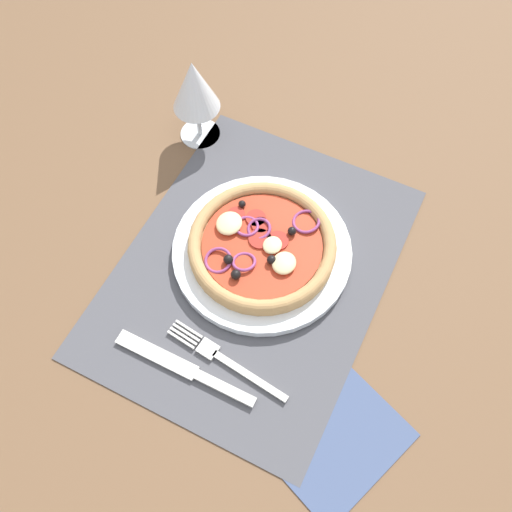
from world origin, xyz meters
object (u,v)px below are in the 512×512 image
at_px(fork, 221,358).
at_px(plate, 263,252).
at_px(wine_glass, 195,88).
at_px(napkin, 333,436).
at_px(pizza, 263,245).
at_px(knife, 183,368).

bearing_deg(fork, plate, -76.64).
relative_size(wine_glass, napkin, 0.94).
bearing_deg(fork, napkin, 178.15).
bearing_deg(pizza, plate, -92.93).
relative_size(plate, pizza, 1.22).
distance_m(pizza, fork, 0.17).
xyz_separation_m(plate, knife, (-0.20, 0.02, -0.00)).
distance_m(knife, wine_glass, 0.40).
xyz_separation_m(pizza, fork, (-0.16, -0.02, -0.02)).
bearing_deg(napkin, wine_glass, 47.43).
height_order(fork, knife, knife).
bearing_deg(napkin, fork, 81.30).
bearing_deg(pizza, knife, 175.00).
xyz_separation_m(plate, fork, (-0.16, -0.02, -0.00)).
bearing_deg(knife, fork, -137.34).
height_order(plate, knife, plate).
height_order(plate, fork, plate).
bearing_deg(wine_glass, fork, -146.91).
distance_m(plate, pizza, 0.02).
bearing_deg(pizza, wine_glass, 50.33).
height_order(pizza, wine_glass, wine_glass).
height_order(wine_glass, napkin, wine_glass).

